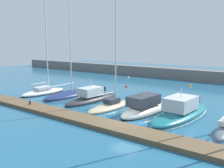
% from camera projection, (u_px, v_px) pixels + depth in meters
% --- Properties ---
extents(ground_plane, '(120.00, 120.00, 0.00)m').
position_uv_depth(ground_plane, '(126.00, 123.00, 22.77)').
color(ground_plane, '#236084').
extents(dock_pier, '(39.50, 2.28, 0.37)m').
position_uv_depth(dock_pier, '(113.00, 127.00, 21.09)').
color(dock_pier, brown).
rests_on(dock_pier, ground_plane).
extents(breakwater_seawall, '(108.00, 2.31, 2.12)m').
position_uv_depth(breakwater_seawall, '(213.00, 77.00, 45.94)').
color(breakwater_seawall, slate).
rests_on(breakwater_seawall, ground_plane).
extents(sailboat_white_nearest, '(2.75, 7.07, 14.31)m').
position_uv_depth(sailboat_white_nearest, '(43.00, 91.00, 35.47)').
color(sailboat_white_nearest, white).
rests_on(sailboat_white_nearest, ground_plane).
extents(sailboat_navy_second, '(3.12, 9.01, 15.78)m').
position_uv_depth(sailboat_navy_second, '(70.00, 94.00, 33.96)').
color(sailboat_navy_second, navy).
rests_on(sailboat_navy_second, ground_plane).
extents(motorboat_charcoal_third, '(2.85, 8.85, 3.41)m').
position_uv_depth(motorboat_charcoal_third, '(92.00, 98.00, 31.25)').
color(motorboat_charcoal_third, '#2D2D33').
rests_on(motorboat_charcoal_third, ground_plane).
extents(sailboat_sand_fourth, '(2.56, 7.08, 15.25)m').
position_uv_depth(sailboat_sand_fourth, '(110.00, 105.00, 27.78)').
color(sailboat_sand_fourth, beige).
rests_on(sailboat_sand_fourth, ground_plane).
extents(motorboat_ivory_fifth, '(3.29, 7.80, 3.43)m').
position_uv_depth(motorboat_ivory_fifth, '(145.00, 108.00, 25.88)').
color(motorboat_ivory_fifth, silver).
rests_on(motorboat_ivory_fifth, ground_plane).
extents(motorboat_teal_sixth, '(4.03, 10.72, 3.28)m').
position_uv_depth(motorboat_teal_sixth, '(181.00, 112.00, 24.56)').
color(motorboat_teal_sixth, '#19707F').
rests_on(motorboat_teal_sixth, ground_plane).
extents(mooring_buoy_red, '(0.53, 0.53, 0.53)m').
position_uv_depth(mooring_buoy_red, '(127.00, 87.00, 41.10)').
color(mooring_buoy_red, red).
rests_on(mooring_buoy_red, ground_plane).
extents(mooring_buoy_orange, '(0.58, 0.58, 0.58)m').
position_uv_depth(mooring_buoy_orange, '(190.00, 86.00, 41.86)').
color(mooring_buoy_orange, orange).
rests_on(mooring_buoy_orange, ground_plane).
extents(mooring_buoy_yellow, '(0.51, 0.51, 0.51)m').
position_uv_depth(mooring_buoy_yellow, '(128.00, 78.00, 52.20)').
color(mooring_buoy_yellow, yellow).
rests_on(mooring_buoy_yellow, ground_plane).
extents(dock_bollard, '(0.20, 0.20, 0.44)m').
position_uv_depth(dock_bollard, '(30.00, 103.00, 27.93)').
color(dock_bollard, black).
rests_on(dock_bollard, dock_pier).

